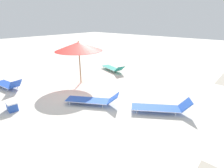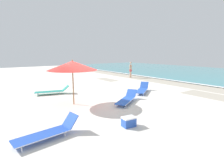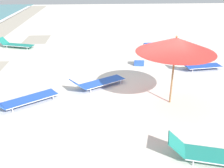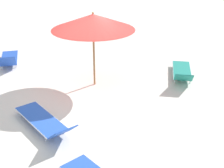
# 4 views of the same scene
# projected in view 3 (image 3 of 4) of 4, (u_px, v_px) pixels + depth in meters

# --- Properties ---
(ground_plane) EXTENTS (60.00, 60.00, 0.16)m
(ground_plane) POSITION_uv_depth(u_px,v_px,m) (144.00, 98.00, 9.27)
(ground_plane) COLOR silver
(beach_umbrella) EXTENTS (2.57, 2.57, 2.38)m
(beach_umbrella) POSITION_uv_depth(u_px,v_px,m) (176.00, 45.00, 7.96)
(beach_umbrella) COLOR olive
(beach_umbrella) RESTS_ON ground_plane
(lounger_stack) EXTENTS (0.73, 1.90, 0.24)m
(lounger_stack) POSITION_uv_depth(u_px,v_px,m) (159.00, 45.00, 15.24)
(lounger_stack) COLOR blue
(lounger_stack) RESTS_ON ground_plane
(sun_lounger_under_umbrella) EXTENTS (1.29, 2.28, 0.55)m
(sun_lounger_under_umbrella) POSITION_uv_depth(u_px,v_px,m) (16.00, 44.00, 15.15)
(sun_lounger_under_umbrella) COLOR #1E8475
(sun_lounger_under_umbrella) RESTS_ON ground_plane
(sun_lounger_beside_umbrella) EXTENTS (1.21, 2.26, 0.54)m
(sun_lounger_beside_umbrella) POSITION_uv_depth(u_px,v_px,m) (213.00, 154.00, 5.96)
(sun_lounger_beside_umbrella) COLOR #1E8475
(sun_lounger_beside_umbrella) RESTS_ON ground_plane
(sun_lounger_near_water_left) EXTENTS (1.68, 2.26, 0.54)m
(sun_lounger_near_water_left) POSITION_uv_depth(u_px,v_px,m) (98.00, 82.00, 9.87)
(sun_lounger_near_water_left) COLOR blue
(sun_lounger_near_water_left) RESTS_ON ground_plane
(sun_lounger_near_water_right) EXTENTS (0.83, 2.10, 0.61)m
(sun_lounger_near_water_right) POSITION_uv_depth(u_px,v_px,m) (199.00, 65.00, 11.66)
(sun_lounger_near_water_right) COLOR blue
(sun_lounger_near_water_right) RESTS_ON ground_plane
(sun_lounger_mid_beach_solo) EXTENTS (1.74, 2.19, 0.59)m
(sun_lounger_mid_beach_solo) POSITION_uv_depth(u_px,v_px,m) (24.00, 99.00, 8.54)
(sun_lounger_mid_beach_solo) COLOR blue
(sun_lounger_mid_beach_solo) RESTS_ON ground_plane
(cooler_box) EXTENTS (0.42, 0.55, 0.37)m
(cooler_box) POSITION_uv_depth(u_px,v_px,m) (139.00, 62.00, 12.27)
(cooler_box) COLOR blue
(cooler_box) RESTS_ON ground_plane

